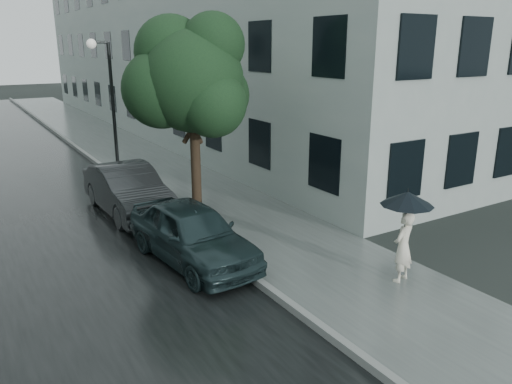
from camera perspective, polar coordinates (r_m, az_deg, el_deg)
ground at (r=10.57m, az=9.81°, el=-9.97°), size 120.00×120.00×0.00m
sidewalk at (r=20.66m, az=-12.06°, el=3.12°), size 3.50×60.00×0.01m
kerb_near at (r=20.13m, az=-16.95°, el=2.62°), size 0.15×60.00×0.15m
asphalt_road at (r=19.60m, az=-26.82°, el=0.95°), size 6.85×60.00×0.00m
building_near at (r=29.03m, az=-7.83°, el=16.07°), size 7.02×36.00×9.00m
pedestrian at (r=10.54m, az=16.46°, el=-6.04°), size 0.62×0.49×1.48m
umbrella at (r=10.17m, az=16.92°, el=-0.71°), size 1.13×1.13×1.03m
street_tree at (r=13.54m, az=-7.43°, el=12.63°), size 3.51×3.19×5.50m
lamp_post at (r=18.27m, az=-16.54°, el=9.94°), size 0.85×0.32×4.84m
car_near at (r=11.12m, az=-7.30°, el=-4.68°), size 1.92×4.04×1.34m
car_far at (r=14.63m, az=-14.43°, el=0.24°), size 1.55×4.21×1.38m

